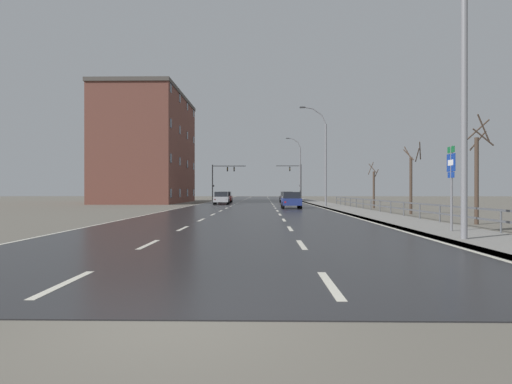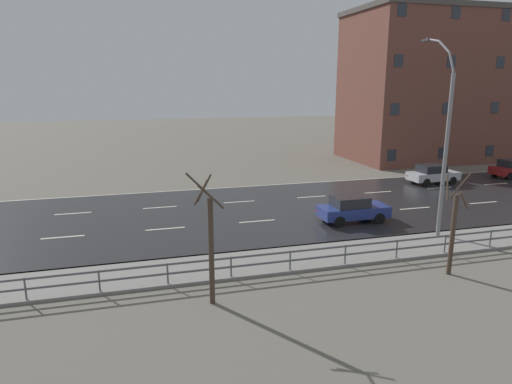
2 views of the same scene
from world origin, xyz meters
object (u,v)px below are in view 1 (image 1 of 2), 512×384
highway_sign (451,177)px  traffic_signal_left (221,176)px  car_near_left (287,197)px  car_far_right (291,200)px  car_far_left (225,197)px  street_lamp_foreground (459,68)px  car_mid_centre (222,198)px  brick_building (148,149)px  traffic_signal_right (297,177)px  street_lamp_midground (324,158)px  street_lamp_distant (299,170)px

highway_sign → traffic_signal_left: 59.94m
car_near_left → car_far_right: same height
car_far_left → car_far_right: bearing=-68.2°
street_lamp_foreground → highway_sign: street_lamp_foreground is taller
car_mid_centre → brick_building: (-11.38, 8.41, 6.91)m
traffic_signal_right → brick_building: (-22.48, -14.71, 3.58)m
traffic_signal_right → traffic_signal_left: bearing=179.7°
car_near_left → brick_building: 21.13m
car_near_left → traffic_signal_left: bearing=127.1°
car_mid_centre → car_far_left: (-0.31, 8.48, 0.00)m
street_lamp_midground → car_far_right: 6.36m
highway_sign → car_near_left: (-3.80, 44.67, -1.37)m
car_far_left → brick_building: (-11.07, -0.08, 6.91)m
car_mid_centre → car_near_left: (8.54, 9.81, 0.00)m
street_lamp_midground → traffic_signal_left: bearing=113.8°
brick_building → car_far_left: bearing=0.4°
traffic_signal_right → car_far_left: 18.85m
car_far_right → highway_sign: bearing=-79.1°
street_lamp_distant → car_far_right: (-3.61, -32.52, -4.53)m
brick_building → street_lamp_foreground: bearing=-63.6°
street_lamp_midground → highway_sign: (0.99, -26.74, -2.87)m
car_mid_centre → car_far_right: size_ratio=1.02×
street_lamp_foreground → car_far_right: size_ratio=2.79×
highway_sign → street_lamp_midground: bearing=92.1°
car_mid_centre → car_far_right: 13.67m
traffic_signal_right → traffic_signal_left: size_ratio=1.00×
street_lamp_distant → car_far_left: 17.92m
highway_sign → brick_building: brick_building is taller
street_lamp_midground → street_lamp_distant: 29.41m
traffic_signal_right → car_near_left: traffic_signal_right is taller
street_lamp_midground → car_far_right: bearing=-138.9°
street_lamp_foreground → car_mid_centre: street_lamp_foreground is taller
highway_sign → car_far_right: highway_sign is taller
street_lamp_foreground → highway_sign: size_ratio=3.37×
street_lamp_foreground → car_far_right: 26.96m
street_lamp_distant → highway_sign: (0.95, -56.15, -3.16)m
street_lamp_midground → car_far_right: size_ratio=2.53×
highway_sign → traffic_signal_left: size_ratio=0.53×
car_mid_centre → brick_building: size_ratio=0.21×
street_lamp_midground → car_near_left: street_lamp_midground is taller
traffic_signal_right → highway_sign: bearing=-88.8°
street_lamp_midground → traffic_signal_left: (-13.81, 31.30, -0.62)m
highway_sign → traffic_signal_left: bearing=104.3°
highway_sign → car_mid_centre: (-12.34, 34.86, -1.37)m
traffic_signal_right → street_lamp_foreground: bearing=-89.7°
car_mid_centre → car_far_right: same height
street_lamp_midground → car_mid_centre: size_ratio=2.49×
car_far_right → brick_building: 28.29m
street_lamp_distant → traffic_signal_right: (-0.29, 1.83, -1.20)m
traffic_signal_left → brick_building: (-8.92, -14.77, 3.29)m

